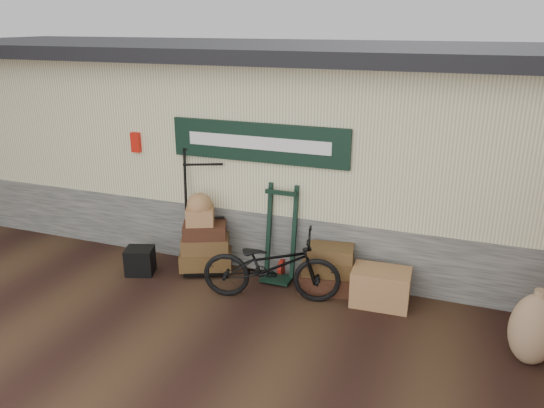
% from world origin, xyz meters
% --- Properties ---
extents(ground, '(80.00, 80.00, 0.00)m').
position_xyz_m(ground, '(0.00, 0.00, 0.00)').
color(ground, black).
rests_on(ground, ground).
extents(station_building, '(14.40, 4.10, 3.20)m').
position_xyz_m(station_building, '(-0.01, 2.74, 1.61)').
color(station_building, '#4C4C47').
rests_on(station_building, ground).
extents(porter_trolley, '(1.11, 0.99, 1.82)m').
position_xyz_m(porter_trolley, '(-1.11, 0.84, 0.91)').
color(porter_trolley, black).
rests_on(porter_trolley, ground).
extents(green_barrow, '(0.51, 0.43, 1.39)m').
position_xyz_m(green_barrow, '(0.07, 0.85, 0.69)').
color(green_barrow, black).
rests_on(green_barrow, ground).
extents(suitcase_stack, '(0.82, 0.59, 0.66)m').
position_xyz_m(suitcase_stack, '(0.81, 0.74, 0.33)').
color(suitcase_stack, '#372011').
rests_on(suitcase_stack, ground).
extents(wicker_hamper, '(0.77, 0.52, 0.49)m').
position_xyz_m(wicker_hamper, '(1.56, 0.61, 0.24)').
color(wicker_hamper, '#96623C').
rests_on(wicker_hamper, ground).
extents(black_trunk, '(0.48, 0.45, 0.40)m').
position_xyz_m(black_trunk, '(-1.91, 0.26, 0.20)').
color(black_trunk, black).
rests_on(black_trunk, ground).
extents(bicycle, '(1.05, 1.94, 1.07)m').
position_xyz_m(bicycle, '(0.17, 0.24, 0.54)').
color(bicycle, black).
rests_on(bicycle, ground).
extents(burlap_sack_left, '(0.60, 0.53, 0.83)m').
position_xyz_m(burlap_sack_left, '(3.30, -0.11, 0.42)').
color(burlap_sack_left, '#845F47').
rests_on(burlap_sack_left, ground).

